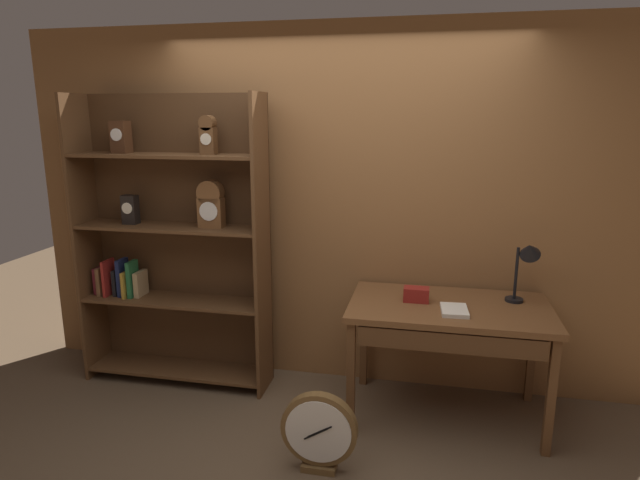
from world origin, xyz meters
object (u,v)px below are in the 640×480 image
(desk_lamp, at_px, (527,258))
(open_repair_manual, at_px, (454,310))
(toolbox_small, at_px, (416,294))
(bookshelf, at_px, (172,245))
(workbench, at_px, (449,319))
(round_clock_large, at_px, (319,432))

(desk_lamp, xyz_separation_m, open_repair_manual, (-0.44, -0.25, -0.29))
(desk_lamp, distance_m, open_repair_manual, 0.58)
(toolbox_small, distance_m, open_repair_manual, 0.28)
(desk_lamp, bearing_deg, bookshelf, 179.23)
(toolbox_small, bearing_deg, workbench, -12.56)
(desk_lamp, relative_size, open_repair_manual, 2.01)
(workbench, distance_m, round_clock_large, 1.10)
(toolbox_small, xyz_separation_m, open_repair_manual, (0.24, -0.15, -0.03))
(bookshelf, distance_m, desk_lamp, 2.45)
(bookshelf, height_order, round_clock_large, bookshelf)
(desk_lamp, bearing_deg, open_repair_manual, -150.56)
(workbench, relative_size, desk_lamp, 2.87)
(bookshelf, relative_size, round_clock_large, 4.45)
(toolbox_small, xyz_separation_m, round_clock_large, (-0.49, -0.75, -0.59))
(bookshelf, relative_size, workbench, 1.66)
(bookshelf, distance_m, workbench, 2.02)
(open_repair_manual, bearing_deg, workbench, 99.57)
(toolbox_small, bearing_deg, desk_lamp, 7.85)
(desk_lamp, height_order, open_repair_manual, desk_lamp)
(bookshelf, height_order, toolbox_small, bookshelf)
(workbench, distance_m, desk_lamp, 0.62)
(open_repair_manual, xyz_separation_m, round_clock_large, (-0.73, -0.60, -0.55))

